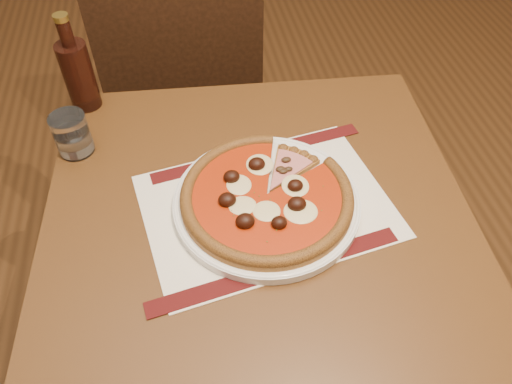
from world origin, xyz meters
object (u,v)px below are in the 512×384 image
Objects in this scene: table at (258,242)px; plate at (267,202)px; bottle at (78,72)px; pizza at (267,195)px; chair_far at (183,72)px; water_glass at (72,134)px.

table is 2.43× the size of plate.
plate is 0.52m from bottle.
bottle reaches higher than pizza.
chair_far is 2.78× the size of plate.
bottle is (-0.35, 0.38, 0.08)m from plate.
pizza is 0.43m from water_glass.
water_glass is (-0.36, 0.22, 0.01)m from pizza.
table is 2.65× the size of pizza.
water_glass reaches higher than pizza.
pizza is at bearing -47.15° from bottle.
pizza is at bearing 21.95° from table.
pizza reaches higher than plate.
plate is at bearing -31.41° from water_glass.
water_glass is at bearing 65.49° from chair_far.
chair_far reaches higher than water_glass.
bottle is (-0.33, 0.38, 0.19)m from table.
table is 0.77m from chair_far.
bottle is at bearing 132.85° from pizza.
table is at bearing -49.18° from bottle.
bottle reaches higher than table.
chair_far is at bearing 65.45° from water_glass.
chair_far is 0.52m from bottle.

